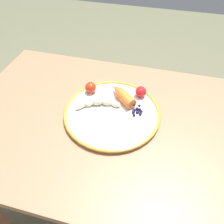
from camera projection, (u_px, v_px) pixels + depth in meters
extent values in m
plane|color=#5B5B43|center=(117.00, 204.00, 1.29)|extent=(6.00, 6.00, 0.00)
cube|color=#9D6548|center=(120.00, 125.00, 0.77)|extent=(1.15, 0.70, 0.03)
cube|color=#9C5F4C|center=(46.00, 112.00, 1.32)|extent=(0.05, 0.05, 0.70)
cylinder|color=silver|center=(112.00, 113.00, 0.78)|extent=(0.33, 0.33, 0.01)
torus|color=#AD8B2E|center=(112.00, 112.00, 0.78)|extent=(0.34, 0.34, 0.01)
ellipsoid|color=beige|center=(115.00, 104.00, 0.79)|extent=(0.04, 0.03, 0.02)
ellipsoid|color=beige|center=(107.00, 102.00, 0.80)|extent=(0.04, 0.03, 0.02)
ellipsoid|color=beige|center=(98.00, 101.00, 0.79)|extent=(0.05, 0.04, 0.03)
ellipsoid|color=beige|center=(89.00, 103.00, 0.79)|extent=(0.05, 0.04, 0.02)
ellipsoid|color=beige|center=(80.00, 107.00, 0.78)|extent=(0.04, 0.04, 0.02)
cylinder|color=orange|center=(126.00, 99.00, 0.80)|extent=(0.08, 0.08, 0.04)
cone|color=orange|center=(117.00, 89.00, 0.83)|extent=(0.06, 0.06, 0.04)
sphere|color=#191638|center=(140.00, 114.00, 0.76)|extent=(0.01, 0.01, 0.01)
sphere|color=#191638|center=(134.00, 110.00, 0.78)|extent=(0.01, 0.01, 0.01)
sphere|color=#191638|center=(134.00, 115.00, 0.76)|extent=(0.01, 0.01, 0.01)
sphere|color=#191638|center=(141.00, 111.00, 0.77)|extent=(0.01, 0.01, 0.01)
sphere|color=#191638|center=(138.00, 112.00, 0.77)|extent=(0.01, 0.01, 0.01)
sphere|color=#191638|center=(140.00, 110.00, 0.78)|extent=(0.01, 0.01, 0.01)
sphere|color=#191638|center=(137.00, 109.00, 0.78)|extent=(0.01, 0.01, 0.01)
sphere|color=#191638|center=(133.00, 112.00, 0.77)|extent=(0.01, 0.01, 0.01)
sphere|color=#191638|center=(139.00, 106.00, 0.78)|extent=(0.01, 0.01, 0.01)
sphere|color=#191638|center=(134.00, 105.00, 0.78)|extent=(0.01, 0.01, 0.01)
sphere|color=red|center=(141.00, 92.00, 0.82)|extent=(0.04, 0.04, 0.04)
sphere|color=red|center=(91.00, 88.00, 0.84)|extent=(0.04, 0.04, 0.04)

